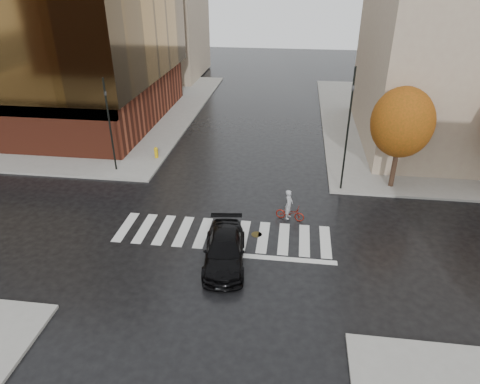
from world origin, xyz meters
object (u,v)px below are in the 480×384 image
Objects in this scene: traffic_light_ne at (349,122)px; traffic_light_nw at (109,121)px; fire_hydrant at (156,152)px; cyclist at (290,210)px; sedan at (225,250)px.

traffic_light_nw is at bearing 1.85° from traffic_light_ne.
traffic_light_nw is at bearing -132.33° from fire_hydrant.
traffic_light_ne reaches higher than fire_hydrant.
fire_hydrant is (-10.16, 7.36, -0.04)m from cyclist.
fire_hydrant is (-13.36, 3.28, -4.01)m from traffic_light_ne.
traffic_light_nw is 0.83× the size of traffic_light_ne.
fire_hydrant is at bearing -8.74° from traffic_light_ne.
traffic_light_ne is at bearing 79.93° from traffic_light_nw.
sedan is 13.74m from fire_hydrant.
cyclist is 6.53m from traffic_light_ne.
cyclist is at bearing -35.92° from fire_hydrant.
sedan is 11.21m from traffic_light_ne.
sedan is at bearing 58.75° from traffic_light_ne.
fire_hydrant is at bearing 114.73° from sedan.
traffic_light_ne is 14.33m from fire_hydrant.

